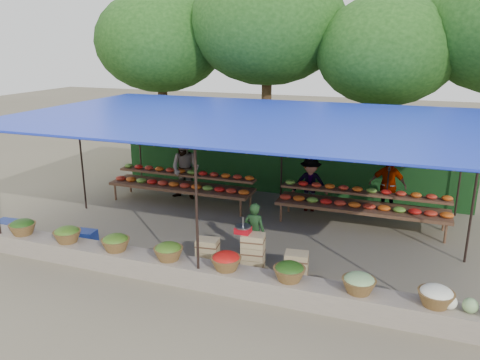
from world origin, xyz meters
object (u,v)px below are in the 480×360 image
(weighing_scale, at_px, (243,229))
(blue_crate_front, at_px, (8,227))
(crate_counter, at_px, (252,255))
(vendor_seated, at_px, (255,232))
(blue_crate_back, at_px, (85,237))

(weighing_scale, distance_m, blue_crate_front, 5.94)
(crate_counter, height_order, vendor_seated, vendor_seated)
(crate_counter, xyz_separation_m, vendor_seated, (-0.08, 0.44, 0.33))
(weighing_scale, xyz_separation_m, blue_crate_front, (-5.90, -0.30, -0.68))
(blue_crate_front, bearing_deg, blue_crate_back, 2.21)
(vendor_seated, distance_m, blue_crate_front, 6.06)
(vendor_seated, xyz_separation_m, blue_crate_back, (-3.94, -0.51, -0.49))
(crate_counter, distance_m, blue_crate_back, 4.03)
(weighing_scale, height_order, blue_crate_back, weighing_scale)
(blue_crate_front, bearing_deg, weighing_scale, -1.23)
(crate_counter, xyz_separation_m, blue_crate_back, (-4.02, -0.07, -0.17))
(vendor_seated, height_order, blue_crate_front, vendor_seated)
(crate_counter, distance_m, blue_crate_front, 6.09)
(crate_counter, relative_size, vendor_seated, 1.87)
(vendor_seated, bearing_deg, crate_counter, 107.14)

